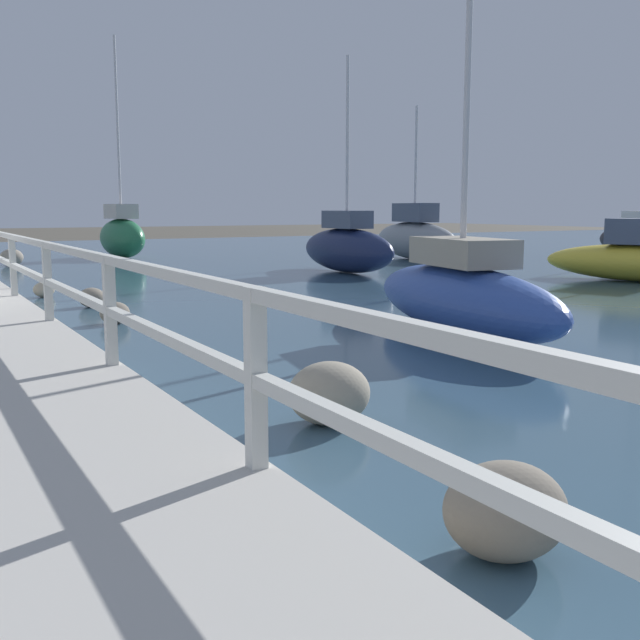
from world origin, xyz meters
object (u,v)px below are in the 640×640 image
object	(u,v)px
sailboat_green	(122,235)
sailboat_gray	(414,237)
sailboat_navy	(347,247)
sailboat_blue	(462,295)

from	to	relation	value
sailboat_green	sailboat_gray	xyz separation A→B (m)	(8.87, -5.73, -0.05)
sailboat_navy	sailboat_gray	size ratio (longest dim) A/B	1.03
sailboat_gray	sailboat_blue	world-z (taller)	sailboat_gray
sailboat_gray	sailboat_green	bearing A→B (deg)	156.34
sailboat_navy	sailboat_blue	distance (m)	10.61
sailboat_green	sailboat_blue	bearing A→B (deg)	-96.35
sailboat_navy	sailboat_blue	bearing A→B (deg)	-112.62
sailboat_gray	sailboat_navy	bearing A→B (deg)	-135.27
sailboat_gray	sailboat_blue	bearing A→B (deg)	-115.10
sailboat_green	sailboat_navy	bearing A→B (deg)	-73.08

